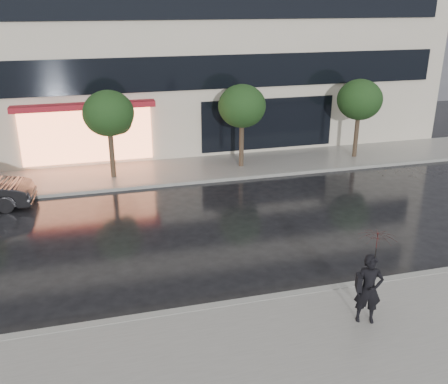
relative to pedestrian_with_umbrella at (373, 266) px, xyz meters
name	(u,v)px	position (x,y,z in m)	size (l,w,h in m)	color
ground	(242,284)	(-2.44, 2.61, -1.66)	(120.00, 120.00, 0.00)	black
sidewalk_near	(284,356)	(-2.44, -0.64, -1.60)	(60.00, 4.50, 0.12)	slate
sidewalk_far	(179,170)	(-2.44, 12.86, -1.60)	(60.00, 3.50, 0.12)	slate
curb_near	(253,301)	(-2.44, 1.61, -1.59)	(60.00, 0.25, 0.14)	gray
curb_far	(186,183)	(-2.44, 11.11, -1.59)	(60.00, 0.25, 0.14)	gray
tree_mid_west	(110,115)	(-5.37, 12.64, 1.26)	(2.20, 2.20, 3.99)	#33261C
tree_mid_east	(243,107)	(0.63, 12.64, 1.26)	(2.20, 2.20, 3.99)	#33261C
tree_far_east	(360,101)	(6.63, 12.64, 1.26)	(2.20, 2.20, 3.99)	#33261C
pedestrian_with_umbrella	(373,266)	(0.00, 0.00, 0.00)	(1.16, 1.17, 2.45)	black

